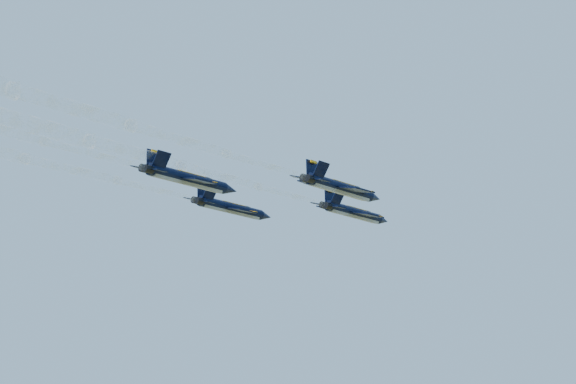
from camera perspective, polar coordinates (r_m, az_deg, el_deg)
The scene contains 5 objects.
jet_lead at distance 124.72m, azimuth 4.36°, elevation -1.36°, with size 10.85×14.66×3.88m.
jet_left at distance 121.13m, azimuth -3.62°, elevation -1.07°, with size 10.85×14.66×3.88m.
jet_right at distance 107.76m, azimuth 3.51°, elevation 0.24°, with size 10.85×14.66×3.88m.
jet_slot at distance 103.29m, azimuth -6.39°, elevation 0.81°, with size 10.85×14.66×3.88m.
smoke_trail_lead at distance 92.80m, azimuth -15.54°, elevation 2.60°, with size 13.90×62.98×2.68m.
Camera 1 is at (62.39, -96.04, 79.03)m, focal length 55.00 mm.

